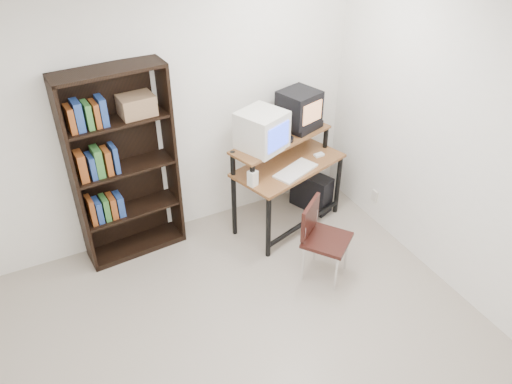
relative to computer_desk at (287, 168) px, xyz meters
name	(u,v)px	position (x,y,z in m)	size (l,w,h in m)	color
floor	(257,367)	(-1.12, -1.53, -0.69)	(4.00, 4.00, 0.01)	#AEA290
ceiling	(257,32)	(-1.12, -1.53, 1.92)	(4.00, 4.00, 0.01)	white
back_wall	(161,116)	(-1.12, 0.47, 0.62)	(4.00, 0.01, 2.60)	white
right_wall	(484,165)	(0.88, -1.53, 0.62)	(0.01, 4.00, 2.60)	white
computer_desk	(287,168)	(0.00, 0.00, 0.00)	(1.26, 0.89, 0.98)	brown
crt_monitor	(262,131)	(-0.28, 0.02, 0.48)	(0.52, 0.52, 0.37)	silver
vcr	(303,126)	(0.27, 0.18, 0.33)	(0.36, 0.26, 0.08)	black
crt_tv	(299,107)	(0.23, 0.20, 0.54)	(0.44, 0.43, 0.33)	black
cd_spindle	(288,140)	(0.00, 0.02, 0.31)	(0.12, 0.12, 0.05)	#26262B
keyboard	(296,171)	(-0.01, -0.18, 0.06)	(0.47, 0.21, 0.04)	silver
mousepad	(318,157)	(0.35, -0.03, 0.04)	(0.22, 0.18, 0.01)	black
mouse	(319,155)	(0.36, -0.02, 0.06)	(0.10, 0.06, 0.03)	white
desk_speaker	(253,179)	(-0.49, -0.20, 0.12)	(0.08, 0.07, 0.17)	silver
pc_tower	(311,191)	(0.39, 0.11, -0.47)	(0.20, 0.45, 0.42)	black
school_chair	(321,233)	(-0.12, -0.84, -0.21)	(0.55, 0.55, 0.78)	black
bookshelf	(122,165)	(-1.56, 0.33, 0.28)	(0.97, 0.39, 1.89)	black
wall_outlet	(375,196)	(0.87, -0.38, -0.38)	(0.02, 0.08, 0.12)	beige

